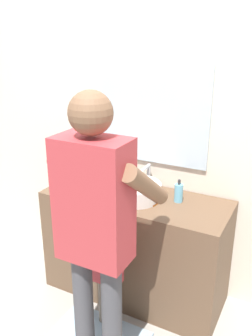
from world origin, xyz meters
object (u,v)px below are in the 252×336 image
Objects in this scene: soap_bottle at (179,193)px; adult_parent at (96,218)px; toothbrush_cup at (97,180)px; child_toddler at (108,266)px.

adult_parent is at bearing -104.16° from soap_bottle.
soap_bottle is 0.10× the size of adult_parent.
adult_parent is (-0.19, -0.76, 0.12)m from soap_bottle.
adult_parent is (0.46, -0.73, 0.14)m from toothbrush_cup.
soap_bottle is at bearing 57.57° from child_toddler.
adult_parent is at bearing -70.05° from child_toddler.
child_toddler is 0.48× the size of adult_parent.
adult_parent is at bearing -57.77° from toothbrush_cup.
child_toddler is (-0.30, -0.47, -0.41)m from soap_bottle.
soap_bottle is at bearing 3.29° from toothbrush_cup.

